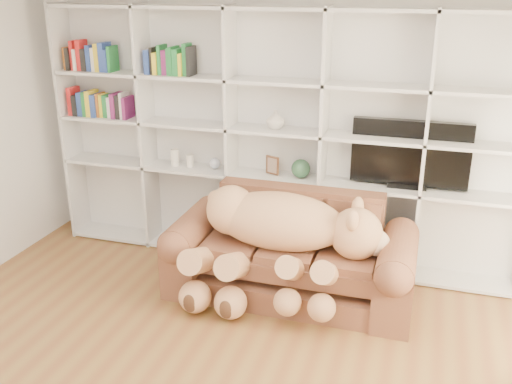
% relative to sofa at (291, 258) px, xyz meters
% --- Properties ---
extents(wall_back, '(5.00, 0.02, 2.70)m').
position_rel_sofa_xyz_m(wall_back, '(-0.31, 0.80, 1.02)').
color(wall_back, silver).
rests_on(wall_back, floor).
extents(bookshelf, '(4.43, 0.35, 2.40)m').
position_rel_sofa_xyz_m(bookshelf, '(-0.55, 0.66, 0.98)').
color(bookshelf, silver).
rests_on(bookshelf, floor).
extents(sofa, '(2.08, 0.90, 0.88)m').
position_rel_sofa_xyz_m(sofa, '(0.00, 0.00, 0.00)').
color(sofa, brown).
rests_on(sofa, floor).
extents(teddy_bear, '(1.64, 0.88, 0.95)m').
position_rel_sofa_xyz_m(teddy_bear, '(-0.08, -0.18, 0.29)').
color(teddy_bear, '#E4A572').
rests_on(teddy_bear, sofa).
extents(throw_pillow, '(0.39, 0.30, 0.36)m').
position_rel_sofa_xyz_m(throw_pillow, '(-0.58, 0.15, 0.29)').
color(throw_pillow, maroon).
rests_on(throw_pillow, sofa).
extents(tv, '(1.02, 0.18, 0.60)m').
position_rel_sofa_xyz_m(tv, '(0.89, 0.66, 0.83)').
color(tv, black).
rests_on(tv, bookshelf).
extents(picture_frame, '(0.14, 0.08, 0.17)m').
position_rel_sofa_xyz_m(picture_frame, '(-0.35, 0.61, 0.63)').
color(picture_frame, '#53311C').
rests_on(picture_frame, bookshelf).
extents(green_vase, '(0.18, 0.18, 0.18)m').
position_rel_sofa_xyz_m(green_vase, '(-0.07, 0.61, 0.62)').
color(green_vase, '#2C5536').
rests_on(green_vase, bookshelf).
extents(figurine_tall, '(0.11, 0.11, 0.16)m').
position_rel_sofa_xyz_m(figurine_tall, '(-1.35, 0.61, 0.62)').
color(figurine_tall, silver).
rests_on(figurine_tall, bookshelf).
extents(figurine_short, '(0.09, 0.09, 0.13)m').
position_rel_sofa_xyz_m(figurine_short, '(-1.19, 0.61, 0.60)').
color(figurine_short, silver).
rests_on(figurine_short, bookshelf).
extents(snow_globe, '(0.11, 0.11, 0.11)m').
position_rel_sofa_xyz_m(snow_globe, '(-0.93, 0.61, 0.59)').
color(snow_globe, silver).
rests_on(snow_globe, bookshelf).
extents(shelf_vase, '(0.21, 0.21, 0.17)m').
position_rel_sofa_xyz_m(shelf_vase, '(-0.33, 0.61, 1.07)').
color(shelf_vase, beige).
rests_on(shelf_vase, bookshelf).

